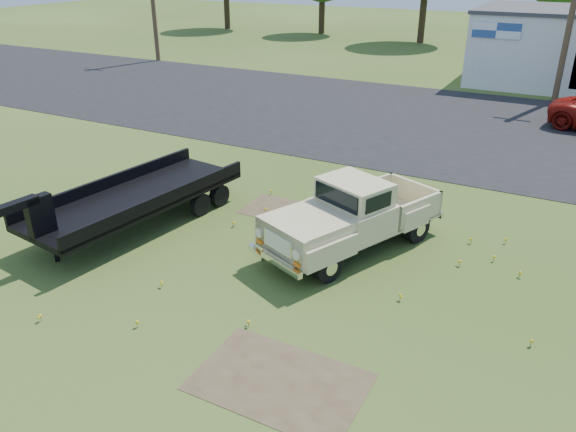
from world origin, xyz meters
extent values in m
plane|color=#364E19|center=(0.00, 0.00, 0.00)|extent=(140.00, 140.00, 0.00)
cube|color=black|center=(0.00, 15.00, 0.00)|extent=(90.00, 14.00, 0.02)
cube|color=#4B3928|center=(1.50, -3.00, 0.00)|extent=(3.00, 2.00, 0.01)
cube|color=#4B3928|center=(-2.00, 3.50, 0.00)|extent=(2.20, 1.60, 0.01)
cube|color=white|center=(0.50, 22.95, 3.20)|extent=(2.50, 0.08, 0.80)
cylinder|color=#44351F|center=(4.00, 22.00, 4.50)|extent=(0.30, 0.30, 9.00)
cylinder|color=#322517|center=(-28.00, 40.00, 1.80)|extent=(0.56, 0.56, 3.60)
cylinder|color=#322517|center=(-18.00, 41.00, 1.62)|extent=(0.56, 0.56, 3.24)
cylinder|color=#322517|center=(-8.00, 39.50, 1.98)|extent=(0.56, 0.56, 3.96)
cylinder|color=#322517|center=(2.00, 40.50, 1.89)|extent=(0.56, 0.56, 3.78)
camera|label=1|loc=(5.27, -9.81, 6.90)|focal=35.00mm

